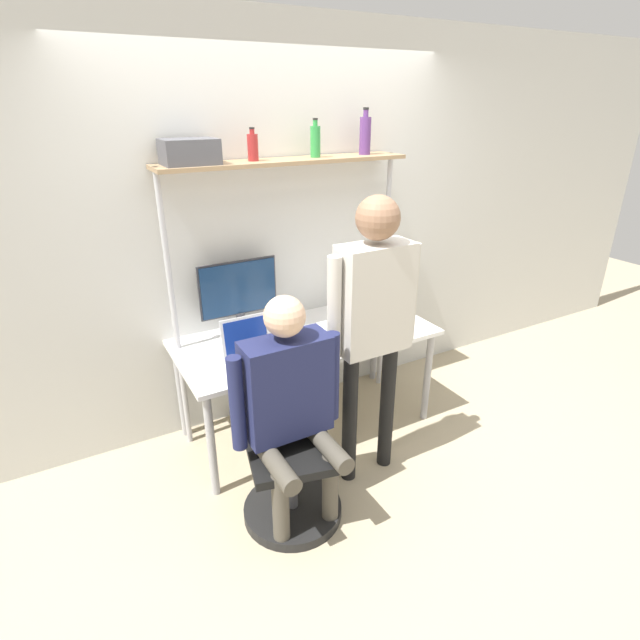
{
  "coord_description": "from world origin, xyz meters",
  "views": [
    {
      "loc": [
        -1.4,
        -2.28,
        2.19
      ],
      "look_at": [
        -0.18,
        -0.1,
        1.08
      ],
      "focal_mm": 28.0,
      "sensor_mm": 36.0,
      "label": 1
    }
  ],
  "objects_px": {
    "office_chair": "(290,470)",
    "bottle_purple": "(365,135)",
    "cell_phone": "(297,354)",
    "monitor": "(239,292)",
    "bottle_green": "(315,141)",
    "person_standing": "(374,308)",
    "storage_box": "(189,152)",
    "person_seated": "(290,397)",
    "laptop": "(250,349)",
    "bottle_red": "(253,147)"
  },
  "relations": [
    {
      "from": "bottle_purple",
      "to": "storage_box",
      "type": "distance_m",
      "value": 1.19
    },
    {
      "from": "bottle_purple",
      "to": "monitor",
      "type": "bearing_deg",
      "value": 177.67
    },
    {
      "from": "storage_box",
      "to": "monitor",
      "type": "bearing_deg",
      "value": 8.85
    },
    {
      "from": "bottle_purple",
      "to": "bottle_green",
      "type": "xyz_separation_m",
      "value": [
        -0.38,
        0.0,
        -0.03
      ]
    },
    {
      "from": "person_seated",
      "to": "bottle_red",
      "type": "distance_m",
      "value": 1.51
    },
    {
      "from": "office_chair",
      "to": "monitor",
      "type": "bearing_deg",
      "value": 83.63
    },
    {
      "from": "cell_phone",
      "to": "storage_box",
      "type": "bearing_deg",
      "value": 132.21
    },
    {
      "from": "cell_phone",
      "to": "bottle_green",
      "type": "height_order",
      "value": "bottle_green"
    },
    {
      "from": "laptop",
      "to": "person_standing",
      "type": "bearing_deg",
      "value": -39.11
    },
    {
      "from": "person_standing",
      "to": "bottle_green",
      "type": "height_order",
      "value": "bottle_green"
    },
    {
      "from": "cell_phone",
      "to": "person_seated",
      "type": "relative_size",
      "value": 0.11
    },
    {
      "from": "office_chair",
      "to": "bottle_purple",
      "type": "height_order",
      "value": "bottle_purple"
    },
    {
      "from": "person_standing",
      "to": "storage_box",
      "type": "xyz_separation_m",
      "value": [
        -0.71,
        0.85,
        0.79
      ]
    },
    {
      "from": "person_seated",
      "to": "storage_box",
      "type": "xyz_separation_m",
      "value": [
        -0.13,
        0.96,
        1.13
      ]
    },
    {
      "from": "person_standing",
      "to": "storage_box",
      "type": "relative_size",
      "value": 5.67
    },
    {
      "from": "bottle_purple",
      "to": "storage_box",
      "type": "xyz_separation_m",
      "value": [
        -1.19,
        0.0,
        -0.06
      ]
    },
    {
      "from": "monitor",
      "to": "person_seated",
      "type": "xyz_separation_m",
      "value": [
        -0.12,
        -1.0,
        -0.23
      ]
    },
    {
      "from": "monitor",
      "to": "laptop",
      "type": "bearing_deg",
      "value": -103.83
    },
    {
      "from": "cell_phone",
      "to": "office_chair",
      "type": "bearing_deg",
      "value": -121.68
    },
    {
      "from": "bottle_green",
      "to": "storage_box",
      "type": "relative_size",
      "value": 0.76
    },
    {
      "from": "cell_phone",
      "to": "office_chair",
      "type": "distance_m",
      "value": 0.7
    },
    {
      "from": "bottle_green",
      "to": "storage_box",
      "type": "xyz_separation_m",
      "value": [
        -0.81,
        0.0,
        -0.03
      ]
    },
    {
      "from": "bottle_green",
      "to": "person_standing",
      "type": "bearing_deg",
      "value": -96.53
    },
    {
      "from": "laptop",
      "to": "bottle_green",
      "type": "relative_size",
      "value": 1.31
    },
    {
      "from": "office_chair",
      "to": "bottle_green",
      "type": "relative_size",
      "value": 3.92
    },
    {
      "from": "monitor",
      "to": "bottle_purple",
      "type": "relative_size",
      "value": 1.83
    },
    {
      "from": "person_seated",
      "to": "bottle_purple",
      "type": "bearing_deg",
      "value": 42.19
    },
    {
      "from": "person_seated",
      "to": "laptop",
      "type": "bearing_deg",
      "value": 88.77
    },
    {
      "from": "monitor",
      "to": "person_seated",
      "type": "bearing_deg",
      "value": -96.62
    },
    {
      "from": "person_standing",
      "to": "bottle_red",
      "type": "distance_m",
      "value": 1.21
    },
    {
      "from": "person_standing",
      "to": "bottle_red",
      "type": "bearing_deg",
      "value": 111.3
    },
    {
      "from": "bottle_red",
      "to": "storage_box",
      "type": "bearing_deg",
      "value": -180.0
    },
    {
      "from": "cell_phone",
      "to": "monitor",
      "type": "bearing_deg",
      "value": 109.08
    },
    {
      "from": "person_standing",
      "to": "office_chair",
      "type": "bearing_deg",
      "value": -173.11
    },
    {
      "from": "person_standing",
      "to": "bottle_green",
      "type": "xyz_separation_m",
      "value": [
        0.1,
        0.85,
        0.82
      ]
    },
    {
      "from": "laptop",
      "to": "storage_box",
      "type": "height_order",
      "value": "storage_box"
    },
    {
      "from": "office_chair",
      "to": "bottle_green",
      "type": "distance_m",
      "value": 2.02
    },
    {
      "from": "bottle_red",
      "to": "cell_phone",
      "type": "bearing_deg",
      "value": -85.61
    },
    {
      "from": "cell_phone",
      "to": "bottle_red",
      "type": "distance_m",
      "value": 1.28
    },
    {
      "from": "bottle_purple",
      "to": "storage_box",
      "type": "height_order",
      "value": "bottle_purple"
    },
    {
      "from": "bottle_purple",
      "to": "bottle_red",
      "type": "bearing_deg",
      "value": 180.0
    },
    {
      "from": "bottle_red",
      "to": "person_seated",
      "type": "bearing_deg",
      "value": -104.79
    },
    {
      "from": "bottle_red",
      "to": "bottle_green",
      "type": "xyz_separation_m",
      "value": [
        0.43,
        -0.0,
        0.02
      ]
    },
    {
      "from": "cell_phone",
      "to": "bottle_purple",
      "type": "relative_size",
      "value": 0.51
    },
    {
      "from": "monitor",
      "to": "cell_phone",
      "type": "height_order",
      "value": "monitor"
    },
    {
      "from": "monitor",
      "to": "bottle_purple",
      "type": "xyz_separation_m",
      "value": [
        0.94,
        -0.04,
        0.96
      ]
    },
    {
      "from": "cell_phone",
      "to": "office_chair",
      "type": "height_order",
      "value": "office_chair"
    },
    {
      "from": "person_standing",
      "to": "bottle_red",
      "type": "height_order",
      "value": "bottle_red"
    },
    {
      "from": "monitor",
      "to": "office_chair",
      "type": "height_order",
      "value": "monitor"
    },
    {
      "from": "monitor",
      "to": "bottle_green",
      "type": "xyz_separation_m",
      "value": [
        0.56,
        -0.04,
        0.93
      ]
    }
  ]
}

